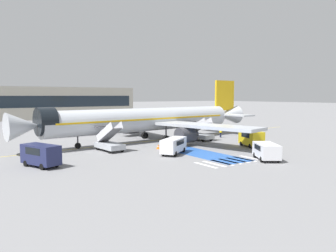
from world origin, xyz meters
The scene contains 22 objects.
ground_plane centered at (0.00, 0.00, 0.00)m, with size 600.00×600.00×0.00m, color slate.
apron_leadline_yellow centered at (1.07, 0.03, 0.00)m, with size 0.20×77.80×0.01m, color gold.
apron_stand_patch_blue centered at (1.07, -14.25, 0.00)m, with size 4.30×12.93×0.01m, color #2856A8.
apron_walkway_bar_0 centered at (-3.13, -19.34, 0.00)m, with size 0.44×3.60×0.01m, color silver.
apron_walkway_bar_1 centered at (-1.93, -19.34, 0.00)m, with size 0.44×3.60×0.01m, color silver.
apron_walkway_bar_2 centered at (-0.73, -19.34, 0.00)m, with size 0.44×3.60×0.01m, color silver.
apron_walkway_bar_3 centered at (0.47, -19.34, 0.00)m, with size 0.44×3.60×0.01m, color silver.
apron_walkway_bar_4 centered at (1.67, -19.34, 0.00)m, with size 0.44×3.60×0.01m, color silver.
apron_walkway_bar_5 centered at (2.87, -19.34, 0.00)m, with size 0.44×3.60×0.01m, color silver.
apron_walkway_bar_6 centered at (4.07, -19.34, 0.00)m, with size 0.44×3.60×0.01m, color silver.
airliner centered at (1.77, 0.09, 3.50)m, with size 43.58×36.97×10.34m.
boarding_stairs_forward centered at (-7.83, -5.13, 1.00)m, with size 2.59×5.37×4.06m.
boarding_stairs_aft centered at (9.01, -3.73, 0.97)m, with size 2.59×5.37×3.87m.
fuel_tanker centered at (10.36, 25.19, 1.86)m, with size 3.59×9.96×3.66m.
service_van_0 centered at (-2.03, -11.88, 1.21)m, with size 5.22×4.35×2.01m.
service_van_1 centered at (-17.83, -10.21, 1.38)m, with size 3.38×4.89×2.33m.
service_van_2 centered at (4.58, -21.09, 1.16)m, with size 4.15×4.80×1.91m.
service_van_3 centered at (10.62, -13.50, 1.38)m, with size 3.18×4.63×2.33m.
ground_crew_0 centered at (3.47, -5.50, 1.08)m, with size 0.47×0.46×1.86m.
ground_crew_1 centered at (14.36, -3.18, 1.06)m, with size 0.34×0.48×1.83m.
traffic_cone_0 centered at (-1.53, -7.49, 0.33)m, with size 0.58×0.58×0.65m.
terminal_building centered at (-10.69, 64.47, 5.05)m, with size 81.54×12.10×10.11m.
Camera 1 is at (-25.87, -45.47, 7.42)m, focal length 35.00 mm.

